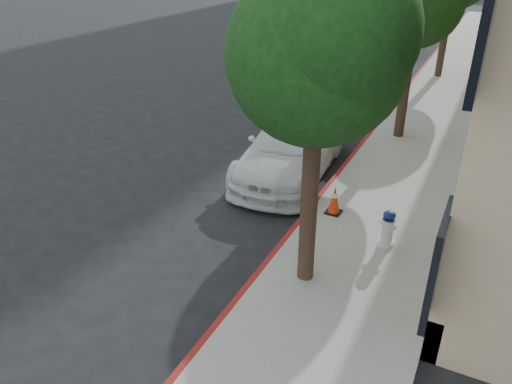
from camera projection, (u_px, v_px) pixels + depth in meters
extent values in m
plane|color=black|center=(224.00, 203.00, 12.14)|extent=(120.00, 120.00, 0.00)
cube|color=gray|center=(440.00, 105.00, 18.61)|extent=(3.20, 50.00, 0.15)
cube|color=maroon|center=(399.00, 99.00, 19.21)|extent=(0.12, 50.00, 0.15)
cylinder|color=black|center=(309.00, 199.00, 8.58)|extent=(0.30, 0.30, 3.30)
sphere|color=black|center=(318.00, 55.00, 7.43)|extent=(2.80, 2.80, 2.80)
sphere|color=black|center=(339.00, 33.00, 6.85)|extent=(2.24, 2.24, 2.24)
sphere|color=black|center=(302.00, 68.00, 7.94)|extent=(2.10, 2.10, 2.10)
cylinder|color=black|center=(405.00, 86.00, 14.93)|extent=(0.30, 0.30, 3.19)
sphere|color=black|center=(417.00, 1.00, 13.81)|extent=(2.60, 2.60, 2.60)
sphere|color=black|center=(405.00, 10.00, 14.33)|extent=(1.95, 1.95, 1.95)
cylinder|color=black|center=(444.00, 36.00, 21.21)|extent=(0.30, 0.30, 3.41)
imported|color=silver|center=(292.00, 146.00, 13.35)|extent=(2.54, 5.34, 1.50)
cube|color=black|center=(293.00, 117.00, 12.97)|extent=(1.12, 0.37, 0.14)
cube|color=#A50A07|center=(294.00, 115.00, 12.94)|extent=(0.92, 0.29, 0.06)
imported|color=#202228|center=(348.00, 78.00, 19.21)|extent=(2.32, 4.92, 1.63)
imported|color=#151E35|center=(405.00, 37.00, 26.88)|extent=(1.83, 4.57, 1.48)
cylinder|color=silver|center=(386.00, 243.00, 10.23)|extent=(0.31, 0.31, 0.10)
cylinder|color=silver|center=(387.00, 230.00, 10.08)|extent=(0.23, 0.23, 0.53)
ellipsoid|color=navy|center=(390.00, 215.00, 9.92)|extent=(0.25, 0.25, 0.18)
cylinder|color=silver|center=(388.00, 225.00, 10.03)|extent=(0.34, 0.20, 0.10)
cylinder|color=silver|center=(388.00, 225.00, 10.03)|extent=(0.15, 0.20, 0.10)
cube|color=black|center=(333.00, 212.00, 11.42)|extent=(0.35, 0.35, 0.03)
cone|color=red|center=(334.00, 199.00, 11.27)|extent=(0.27, 0.27, 0.64)
cylinder|color=white|center=(335.00, 195.00, 11.22)|extent=(0.14, 0.14, 0.10)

